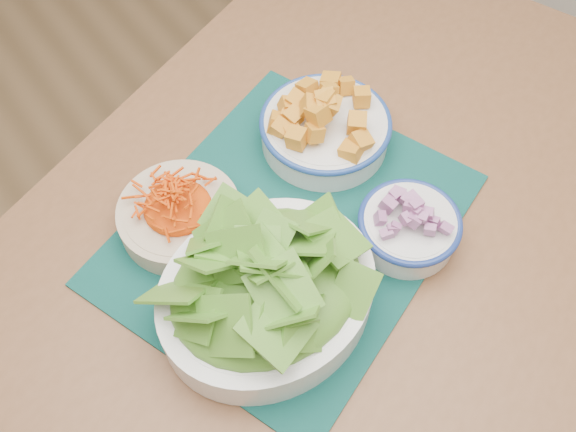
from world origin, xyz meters
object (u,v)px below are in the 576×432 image
Objects in this scene: lettuce_bowl at (267,286)px; onion_bowl at (409,225)px; carrot_bowl at (179,212)px; table at (333,255)px; squash_bowl at (326,121)px; placemat at (288,228)px.

onion_bowl is (0.22, -0.03, -0.02)m from lettuce_bowl.
onion_bowl reaches higher than carrot_bowl.
lettuce_bowl reaches higher than table.
carrot_bowl is 0.26m from squash_bowl.
onion_bowl is at bearing -9.92° from lettuce_bowl.
lettuce_bowl reaches higher than squash_bowl.
lettuce_bowl reaches higher than onion_bowl.
carrot_bowl is 0.32m from onion_bowl.
carrot_bowl is 0.89× the size of squash_bowl.
squash_bowl is 1.55× the size of onion_bowl.
placemat is 1.62× the size of lettuce_bowl.
table is at bearing 15.63° from lettuce_bowl.
placemat is 2.40× the size of carrot_bowl.
carrot_bowl is at bearing 139.70° from onion_bowl.
onion_bowl is at bearing -94.15° from squash_bowl.
placemat is at bearing 137.97° from onion_bowl.
squash_bowl is (0.08, 0.13, 0.15)m from table.
squash_bowl is (0.26, 0.00, 0.02)m from carrot_bowl.
table is 9.87× the size of onion_bowl.
lettuce_bowl is at bearing 177.67° from table.
table is at bearing 127.12° from onion_bowl.
table is at bearing -120.82° from squash_bowl.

